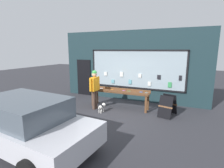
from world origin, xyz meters
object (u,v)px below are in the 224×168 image
display_table_main (120,93)px  parked_car (24,122)px  person_browsing (95,86)px  small_dog (102,107)px  sandwich_board_sign (168,105)px

display_table_main → parked_car: size_ratio=0.65×
person_browsing → small_dog: bearing=-113.6°
display_table_main → sandwich_board_sign: display_table_main is taller
small_dog → person_browsing: bearing=65.5°
small_dog → parked_car: 3.43m
display_table_main → person_browsing: bearing=-148.4°
display_table_main → parked_car: bearing=-105.0°
small_dog → parked_car: parked_car is taller
sandwich_board_sign → small_dog: bearing=-151.4°
parked_car → small_dog: bearing=83.6°
sandwich_board_sign → person_browsing: bearing=-158.3°
display_table_main → parked_car: parked_car is taller
display_table_main → sandwich_board_sign: 2.20m
person_browsing → parked_car: size_ratio=0.41×
small_dog → parked_car: size_ratio=0.13×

